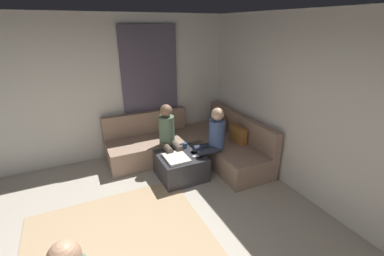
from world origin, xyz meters
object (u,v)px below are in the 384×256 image
at_px(coffee_mug, 185,145).
at_px(person_on_couch_side, 169,135).
at_px(sectional_couch, 193,145).
at_px(game_remote, 197,156).
at_px(person_on_couch_back, 212,139).
at_px(ottoman, 181,166).

height_order(coffee_mug, person_on_couch_side, person_on_couch_side).
distance_m(sectional_couch, person_on_couch_side, 0.69).
height_order(coffee_mug, game_remote, coffee_mug).
xyz_separation_m(sectional_couch, game_remote, (0.70, -0.28, 0.15)).
relative_size(coffee_mug, game_remote, 0.63).
bearing_deg(person_on_couch_back, ottoman, 80.03).
bearing_deg(person_on_couch_side, person_on_couch_back, 142.94).
height_order(game_remote, person_on_couch_side, person_on_couch_side).
distance_m(sectional_couch, game_remote, 0.77).
distance_m(ottoman, person_on_couch_side, 0.58).
xyz_separation_m(sectional_couch, person_on_couch_back, (0.61, 0.06, 0.38)).
relative_size(game_remote, person_on_couch_back, 0.12).
relative_size(sectional_couch, game_remote, 17.00).
height_order(sectional_couch, game_remote, sectional_couch).
bearing_deg(ottoman, game_remote, 50.71).
xyz_separation_m(sectional_couch, ottoman, (0.52, -0.50, -0.07)).
bearing_deg(sectional_couch, person_on_couch_back, 5.12).
bearing_deg(person_on_couch_back, game_remote, 104.03).
height_order(ottoman, person_on_couch_back, person_on_couch_back).
height_order(coffee_mug, person_on_couch_back, person_on_couch_back).
relative_size(sectional_couch, person_on_couch_side, 2.12).
height_order(sectional_couch, coffee_mug, sectional_couch).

